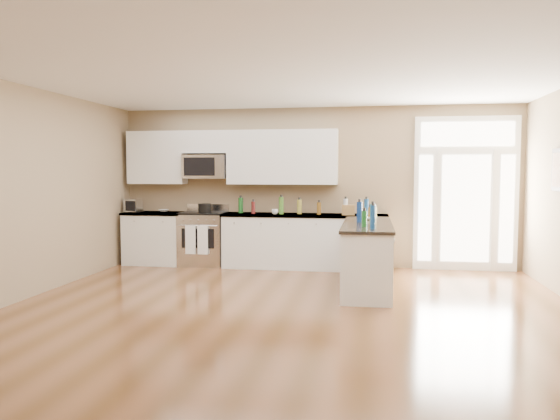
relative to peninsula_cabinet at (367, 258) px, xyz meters
name	(u,v)px	position (x,y,z in m)	size (l,w,h in m)	color
ground	(278,329)	(-0.93, -2.24, -0.43)	(8.00, 8.00, 0.00)	#593619
room_shell	(278,169)	(-0.93, -2.24, 1.27)	(8.00, 8.00, 8.00)	#8F7A5B
back_cabinet_left	(156,240)	(-3.80, 1.45, 0.00)	(1.10, 0.66, 0.94)	silver
back_cabinet_right	(304,243)	(-1.08, 1.45, 0.00)	(2.85, 0.66, 0.94)	silver
peninsula_cabinet	(367,258)	(0.00, 0.00, 0.00)	(0.69, 2.32, 0.94)	silver
upper_cabinet_left	(157,158)	(-3.81, 1.59, 1.49)	(1.04, 0.33, 0.95)	silver
upper_cabinet_right	(282,157)	(-1.50, 1.59, 1.49)	(1.94, 0.33, 0.95)	silver
upper_cabinet_short	(206,142)	(-2.88, 1.59, 1.77)	(0.82, 0.33, 0.40)	silver
microwave	(206,167)	(-2.88, 1.56, 1.33)	(0.78, 0.41, 0.42)	silver
entry_door	(466,194)	(1.62, 1.71, 0.87)	(1.70, 0.10, 2.60)	white
wall_art_near	(560,170)	(2.54, -0.04, 1.27)	(0.05, 0.58, 0.58)	black
kitchen_range	(203,238)	(-2.90, 1.45, 0.04)	(0.78, 0.69, 1.08)	silver
stockpot	(205,208)	(-2.84, 1.35, 0.60)	(0.23, 0.23, 0.18)	black
toaster_oven	(133,205)	(-4.20, 1.41, 0.62)	(0.28, 0.22, 0.24)	silver
cardboard_box	(348,210)	(-0.33, 1.35, 0.59)	(0.21, 0.15, 0.17)	brown
bowl_left	(164,211)	(-3.69, 1.57, 0.53)	(0.17, 0.17, 0.04)	white
bowl_peninsula	(366,218)	(-0.02, 0.49, 0.53)	(0.16, 0.16, 0.05)	white
cup_counter	(275,212)	(-1.58, 1.34, 0.55)	(0.11, 0.11, 0.09)	white
counter_bottles	(325,209)	(-0.68, 0.80, 0.64)	(2.41, 2.42, 0.31)	#19591E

